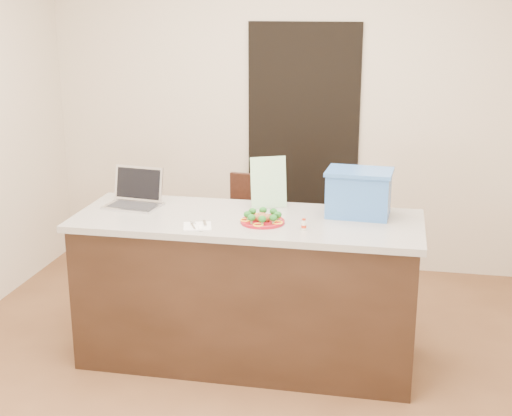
% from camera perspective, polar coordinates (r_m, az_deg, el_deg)
% --- Properties ---
extents(ground, '(4.00, 4.00, 0.00)m').
position_cam_1_polar(ground, '(4.36, -1.38, -13.37)').
color(ground, brown).
rests_on(ground, ground).
extents(room_shell, '(4.00, 4.00, 4.00)m').
position_cam_1_polar(room_shell, '(3.83, -1.54, 8.20)').
color(room_shell, white).
rests_on(room_shell, ground).
extents(doorway, '(0.90, 0.02, 2.00)m').
position_cam_1_polar(doorway, '(5.84, 3.77, 4.82)').
color(doorway, black).
rests_on(doorway, ground).
extents(island, '(2.06, 0.76, 0.92)m').
position_cam_1_polar(island, '(4.38, -0.70, -6.51)').
color(island, black).
rests_on(island, ground).
extents(plate, '(0.26, 0.26, 0.02)m').
position_cam_1_polar(plate, '(4.12, 0.54, -1.07)').
color(plate, maroon).
rests_on(plate, island).
extents(meatballs, '(0.10, 0.10, 0.04)m').
position_cam_1_polar(meatballs, '(4.11, 0.53, -0.73)').
color(meatballs, brown).
rests_on(meatballs, plate).
extents(broccoli, '(0.22, 0.22, 0.04)m').
position_cam_1_polar(broccoli, '(4.10, 0.54, -0.53)').
color(broccoli, '#144E18').
rests_on(broccoli, plate).
extents(pepper_rings, '(0.25, 0.25, 0.01)m').
position_cam_1_polar(pepper_rings, '(4.11, 0.54, -0.95)').
color(pepper_rings, '#F8AE1A').
rests_on(pepper_rings, plate).
extents(napkin, '(0.20, 0.20, 0.01)m').
position_cam_1_polar(napkin, '(4.06, -4.71, -1.46)').
color(napkin, silver).
rests_on(napkin, island).
extents(fork, '(0.06, 0.14, 0.00)m').
position_cam_1_polar(fork, '(4.07, -4.96, -1.34)').
color(fork, '#B9BABE').
rests_on(fork, napkin).
extents(knife, '(0.05, 0.19, 0.01)m').
position_cam_1_polar(knife, '(4.04, -4.37, -1.47)').
color(knife, white).
rests_on(knife, napkin).
extents(yogurt_bottle, '(0.03, 0.03, 0.06)m').
position_cam_1_polar(yogurt_bottle, '(4.00, 3.85, -1.39)').
color(yogurt_bottle, beige).
rests_on(yogurt_bottle, island).
extents(laptop, '(0.36, 0.30, 0.23)m').
position_cam_1_polar(laptop, '(4.53, -9.61, 1.02)').
color(laptop, silver).
rests_on(laptop, island).
extents(leaflet, '(0.22, 0.14, 0.32)m').
position_cam_1_polar(leaflet, '(4.39, 1.01, 2.06)').
color(leaflet, white).
rests_on(leaflet, island).
extents(blue_box, '(0.40, 0.30, 0.28)m').
position_cam_1_polar(blue_box, '(4.27, 8.23, 1.22)').
color(blue_box, '#3062AE').
rests_on(blue_box, island).
extents(chair, '(0.47, 0.47, 0.94)m').
position_cam_1_polar(chair, '(5.19, -0.10, -1.93)').
color(chair, '#351810').
rests_on(chair, ground).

